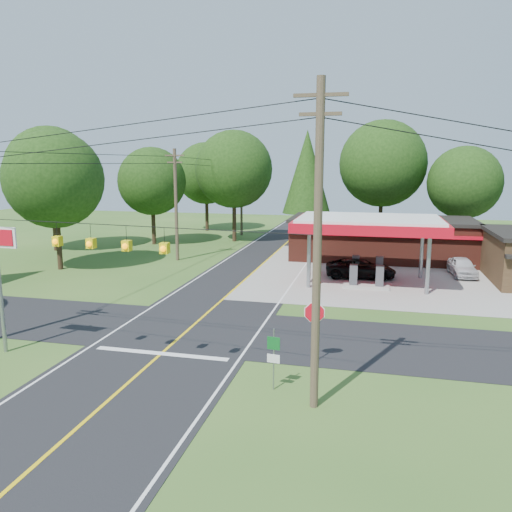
% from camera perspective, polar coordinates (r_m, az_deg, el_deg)
% --- Properties ---
extents(ground, '(120.00, 120.00, 0.00)m').
position_cam_1_polar(ground, '(27.09, -7.65, -8.31)').
color(ground, '#2D571E').
rests_on(ground, ground).
extents(main_highway, '(8.00, 120.00, 0.02)m').
position_cam_1_polar(main_highway, '(27.09, -7.65, -8.29)').
color(main_highway, black).
rests_on(main_highway, ground).
extents(cross_road, '(70.00, 7.00, 0.02)m').
position_cam_1_polar(cross_road, '(27.09, -7.65, -8.28)').
color(cross_road, black).
rests_on(cross_road, ground).
extents(lane_center_yellow, '(0.15, 110.00, 0.00)m').
position_cam_1_polar(lane_center_yellow, '(27.08, -7.65, -8.26)').
color(lane_center_yellow, yellow).
rests_on(lane_center_yellow, main_highway).
extents(gas_canopy, '(10.60, 7.40, 4.88)m').
position_cam_1_polar(gas_canopy, '(37.15, 12.77, 3.42)').
color(gas_canopy, gray).
rests_on(gas_canopy, ground).
extents(convenience_store, '(16.40, 7.55, 3.80)m').
position_cam_1_polar(convenience_store, '(47.36, 14.04, 1.98)').
color(convenience_store, '#5D251A').
rests_on(convenience_store, ground).
extents(utility_pole_near_right, '(1.80, 0.30, 11.50)m').
position_cam_1_polar(utility_pole_near_right, '(17.21, 7.03, 1.26)').
color(utility_pole_near_right, '#473828').
rests_on(utility_pole_near_right, ground).
extents(utility_pole_far_left, '(1.80, 0.30, 10.00)m').
position_cam_1_polar(utility_pole_far_left, '(45.48, -9.13, 5.99)').
color(utility_pole_far_left, '#473828').
rests_on(utility_pole_far_left, ground).
extents(utility_pole_north, '(0.30, 0.30, 9.50)m').
position_cam_1_polar(utility_pole_north, '(61.11, -1.68, 6.83)').
color(utility_pole_north, '#473828').
rests_on(utility_pole_north, ground).
extents(overhead_beacons, '(17.04, 2.04, 1.03)m').
position_cam_1_polar(overhead_beacons, '(20.82, -16.58, 3.21)').
color(overhead_beacons, black).
rests_on(overhead_beacons, ground).
extents(treeline_backdrop, '(70.27, 51.59, 13.30)m').
position_cam_1_polar(treeline_backdrop, '(48.66, 3.34, 9.09)').
color(treeline_backdrop, '#332316').
rests_on(treeline_backdrop, ground).
extents(suv_car, '(5.55, 5.55, 1.47)m').
position_cam_1_polar(suv_car, '(39.21, 11.87, -1.42)').
color(suv_car, black).
rests_on(suv_car, ground).
extents(sedan_car, '(4.59, 4.59, 1.45)m').
position_cam_1_polar(sedan_car, '(42.22, 22.50, -1.17)').
color(sedan_car, silver).
rests_on(sedan_car, ground).
extents(octagonal_stop_sign, '(0.96, 0.13, 2.81)m').
position_cam_1_polar(octagonal_stop_sign, '(22.02, 6.68, -6.97)').
color(octagonal_stop_sign, gray).
rests_on(octagonal_stop_sign, ground).
extents(route_sign_post, '(0.51, 0.11, 2.49)m').
position_cam_1_polar(route_sign_post, '(19.59, 2.02, -11.08)').
color(route_sign_post, gray).
rests_on(route_sign_post, ground).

